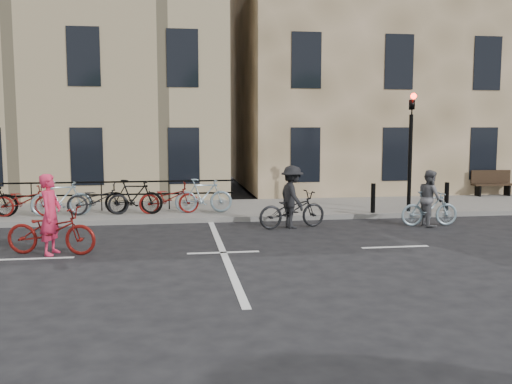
{
  "coord_description": "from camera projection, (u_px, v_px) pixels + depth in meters",
  "views": [
    {
      "loc": [
        -1.1,
        -12.37,
        2.79
      ],
      "look_at": [
        1.05,
        2.1,
        1.1
      ],
      "focal_mm": 40.0,
      "sensor_mm": 36.0,
      "label": 1
    }
  ],
  "objects": [
    {
      "name": "ground",
      "position": [
        223.0,
        253.0,
        12.64
      ],
      "size": [
        120.0,
        120.0,
        0.0
      ],
      "primitive_type": "plane",
      "color": "black",
      "rests_on": "ground"
    },
    {
      "name": "building_east",
      "position": [
        393.0,
        52.0,
        26.02
      ],
      "size": [
        14.0,
        10.0,
        12.0
      ],
      "primitive_type": "cube",
      "color": "#847150",
      "rests_on": "sidewalk"
    },
    {
      "name": "sidewalk",
      "position": [
        80.0,
        213.0,
        17.94
      ],
      "size": [
        46.0,
        4.0,
        0.15
      ],
      "primitive_type": "cube",
      "color": "slate",
      "rests_on": "ground"
    },
    {
      "name": "cyclist_grey",
      "position": [
        430.0,
        203.0,
        15.96
      ],
      "size": [
        1.65,
        0.78,
        1.59
      ],
      "rotation": [
        0.0,
        0.0,
        1.55
      ],
      "color": "#809AA8",
      "rests_on": "ground"
    },
    {
      "name": "cyclist_dark",
      "position": [
        292.0,
        203.0,
        15.67
      ],
      "size": [
        2.04,
        1.23,
        1.73
      ],
      "rotation": [
        0.0,
        0.0,
        1.79
      ],
      "color": "black",
      "rests_on": "ground"
    },
    {
      "name": "bench",
      "position": [
        492.0,
        182.0,
        21.76
      ],
      "size": [
        1.6,
        0.41,
        0.97
      ],
      "color": "black",
      "rests_on": "sidewalk"
    },
    {
      "name": "parked_bikes",
      "position": [
        78.0,
        199.0,
        16.95
      ],
      "size": [
        9.35,
        1.23,
        1.05
      ],
      "color": "black",
      "rests_on": "sidewalk"
    },
    {
      "name": "bollard_east",
      "position": [
        373.0,
        198.0,
        17.47
      ],
      "size": [
        0.14,
        0.14,
        0.9
      ],
      "primitive_type": "cylinder",
      "color": "black",
      "rests_on": "sidewalk"
    },
    {
      "name": "traffic_light",
      "position": [
        411.0,
        137.0,
        17.52
      ],
      "size": [
        0.18,
        0.3,
        3.9
      ],
      "color": "black",
      "rests_on": "sidewalk"
    },
    {
      "name": "bollard_west",
      "position": [
        447.0,
        197.0,
        17.82
      ],
      "size": [
        0.14,
        0.14,
        0.9
      ],
      "primitive_type": "cylinder",
      "color": "black",
      "rests_on": "sidewalk"
    },
    {
      "name": "cyclist_pink",
      "position": [
        51.0,
        227.0,
        12.42
      ],
      "size": [
        2.09,
        1.12,
        1.77
      ],
      "rotation": [
        0.0,
        0.0,
        1.34
      ],
      "color": "maroon",
      "rests_on": "ground"
    }
  ]
}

